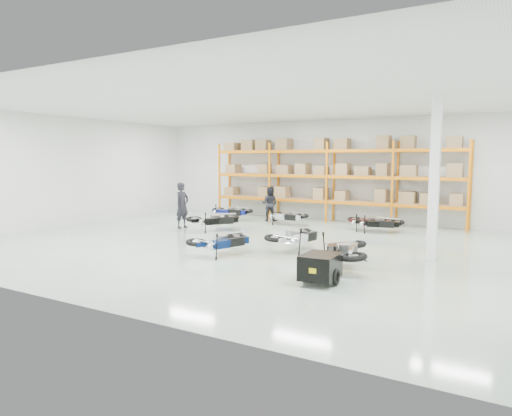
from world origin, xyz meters
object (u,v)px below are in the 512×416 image
Objects in this scene: moto_blue_centre at (221,237)px; moto_silver_left at (296,233)px; moto_back_b at (287,213)px; moto_back_d at (371,219)px; moto_back_a at (230,209)px; person_back at (270,204)px; trailer at (320,267)px; moto_back_c at (378,220)px; moto_black_far_left at (215,216)px; moto_touring_right at (344,246)px; person_left at (182,205)px.

moto_blue_centre is 2.30m from moto_silver_left.
moto_silver_left reaches higher than moto_back_b.
moto_blue_centre is 1.08× the size of moto_back_d.
moto_back_a is 1.80m from person_back.
moto_back_d is at bearing 95.98° from trailer.
moto_back_d is at bearing 43.46° from moto_back_c.
moto_black_far_left is 1.06× the size of moto_back_a.
moto_black_far_left is 0.94× the size of moto_touring_right.
person_back is (-5.84, 6.95, 0.17)m from moto_touring_right.
moto_silver_left is at bearing -138.69° from moto_back_a.
person_left is at bearing 163.98° from moto_back_a.
moto_touring_right is at bearing -175.78° from moto_back_d.
moto_silver_left reaches higher than moto_back_a.
moto_blue_centre is 6.90m from moto_back_c.
moto_back_b is 0.97× the size of moto_back_c.
person_back is (-2.24, 7.15, 0.24)m from moto_blue_centre.
moto_black_far_left is at bearing 105.69° from moto_back_c.
trailer is (6.37, -5.04, -0.17)m from moto_black_far_left.
moto_black_far_left is (-2.77, 3.64, 0.03)m from moto_blue_centre.
moto_back_b is at bearing -82.43° from moto_black_far_left.
moto_back_d is at bearing -112.14° from moto_black_far_left.
moto_silver_left is 4.77m from moto_black_far_left.
moto_black_far_left is at bearing -165.91° from moto_back_a.
moto_back_a is (-3.88, 6.47, 0.00)m from moto_blue_centre.
moto_back_b is at bearing -44.45° from person_left.
moto_back_c reaches higher than trailer.
moto_back_b is 1.39m from person_back.
moto_blue_centre is 5.63m from person_left.
person_back reaches higher than moto_back_c.
moto_silver_left is at bearing -145.71° from moto_back_b.
trailer is 1.03× the size of person_back.
person_back is at bearing -74.82° from moto_back_a.
moto_black_far_left reaches higher than trailer.
moto_touring_right is 1.13× the size of moto_back_a.
moto_silver_left reaches higher than moto_back_c.
moto_black_far_left is 1.15× the size of moto_back_d.
moto_touring_right is at bearing 120.29° from person_back.
moto_back_c is 5.17m from person_back.
person_back is at bearing 122.29° from trailer.
moto_black_far_left is 1.13× the size of moto_back_c.
moto_silver_left is 1.19× the size of person_back.
moto_back_a is 6.74m from moto_back_c.
moto_black_far_left is (-4.35, 1.96, -0.00)m from moto_silver_left.
trailer is 1.01× the size of moto_back_b.
moto_touring_right reaches higher than trailer.
moto_back_a is (-7.48, 6.27, -0.07)m from moto_touring_right.
person_left reaches higher than trailer.
moto_back_a is at bearing -4.43° from person_left.
person_left reaches higher than moto_silver_left.
trailer is at bearing 133.78° from moto_silver_left.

